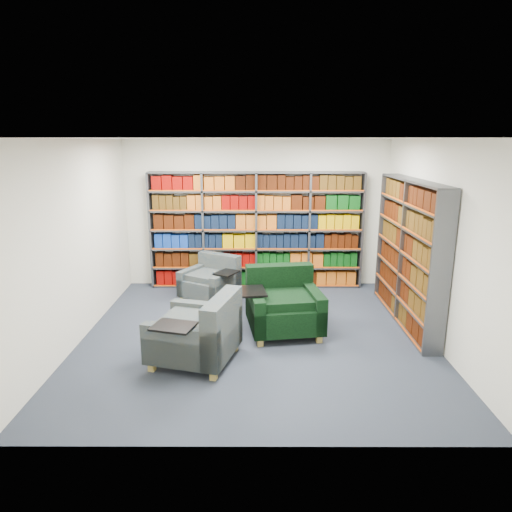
{
  "coord_description": "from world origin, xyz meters",
  "views": [
    {
      "loc": [
        0.02,
        -6.19,
        2.78
      ],
      "look_at": [
        0.0,
        0.6,
        1.05
      ],
      "focal_mm": 32.0,
      "sensor_mm": 36.0,
      "label": 1
    }
  ],
  "objects_px": {
    "chair_teal_front": "(201,335)",
    "chair_teal_left": "(212,281)",
    "chair_green_right": "(283,306)",
    "coffee_table": "(279,292)"
  },
  "relations": [
    {
      "from": "coffee_table",
      "to": "chair_teal_front",
      "type": "bearing_deg",
      "value": -122.09
    },
    {
      "from": "chair_green_right",
      "to": "chair_teal_front",
      "type": "xyz_separation_m",
      "value": [
        -1.09,
        -1.03,
        -0.01
      ]
    },
    {
      "from": "chair_teal_front",
      "to": "chair_teal_left",
      "type": "bearing_deg",
      "value": 92.22
    },
    {
      "from": "chair_teal_left",
      "to": "coffee_table",
      "type": "height_order",
      "value": "chair_teal_left"
    },
    {
      "from": "chair_teal_left",
      "to": "chair_green_right",
      "type": "relative_size",
      "value": 0.89
    },
    {
      "from": "chair_teal_left",
      "to": "coffee_table",
      "type": "distance_m",
      "value": 1.39
    },
    {
      "from": "chair_teal_left",
      "to": "chair_green_right",
      "type": "distance_m",
      "value": 1.87
    },
    {
      "from": "chair_green_right",
      "to": "chair_teal_front",
      "type": "relative_size",
      "value": 0.99
    },
    {
      "from": "chair_teal_left",
      "to": "chair_teal_front",
      "type": "relative_size",
      "value": 0.88
    },
    {
      "from": "chair_green_right",
      "to": "coffee_table",
      "type": "xyz_separation_m",
      "value": [
        -0.02,
        0.69,
        -0.02
      ]
    }
  ]
}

